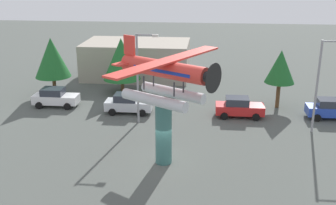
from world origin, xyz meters
The scene contains 13 objects.
ground_plane centered at (0.00, 0.00, 0.00)m, with size 140.00×140.00×0.00m, color #4C514C.
display_pedestal centered at (0.00, 0.00, 2.18)m, with size 1.10×1.10×4.37m, color #386B66.
floatplane_monument centered at (0.11, -0.07, 6.04)m, with size 7.03×9.49×4.00m.
car_near_white centered at (-11.43, 10.51, 0.88)m, with size 4.20×2.02×1.76m.
car_mid_silver centered at (-4.25, 9.43, 0.88)m, with size 4.20×2.02×1.76m.
car_far_red centered at (5.64, 9.37, 0.88)m, with size 4.20×2.02×1.76m.
car_distant_blue centered at (13.54, 9.72, 0.88)m, with size 4.20×2.02×1.76m.
streetlight_primary centered at (-2.72, 7.15, 4.41)m, with size 1.84×0.28×7.56m.
streetlight_secondary centered at (11.48, 6.53, 4.33)m, with size 1.84×0.28×7.40m.
storefront_building centered at (-5.58, 22.00, 2.08)m, with size 12.19×7.38×4.16m, color #9E9384.
tree_west centered at (-12.64, 13.61, 3.98)m, with size 3.53×3.53×5.96m.
tree_east centered at (-5.97, 15.23, 3.63)m, with size 3.83×3.83×5.76m.
tree_center_back centered at (9.39, 12.22, 3.89)m, with size 2.72×2.72×5.45m.
Camera 1 is at (2.74, -24.79, 12.76)m, focal length 43.61 mm.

